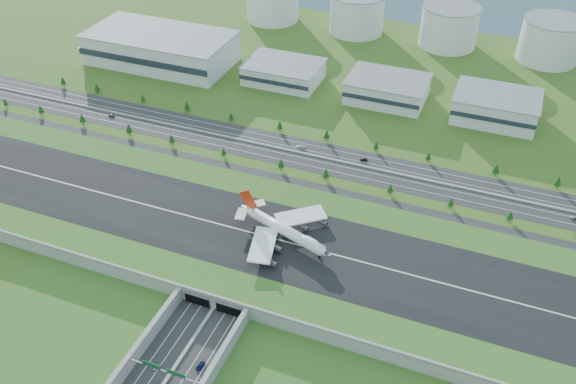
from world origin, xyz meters
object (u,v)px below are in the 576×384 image
at_px(car_0, 156,367).
at_px(car_7, 301,146).
at_px(car_2, 201,365).
at_px(boeing_747, 284,230).
at_px(car_5, 364,160).
at_px(car_4, 112,116).
at_px(car_6, 576,218).
at_px(fuel_tank_a, 273,2).

distance_m(car_0, car_7, 192.26).
xyz_separation_m(car_2, car_7, (-22.16, 184.17, 0.12)).
distance_m(boeing_747, car_0, 97.25).
xyz_separation_m(car_2, car_5, (22.00, 184.24, 0.05)).
xyz_separation_m(car_4, car_6, (318.38, -0.66, -0.02)).
xyz_separation_m(boeing_747, car_0, (-23.38, -93.52, -12.81)).
distance_m(boeing_747, car_6, 170.78).
bearing_deg(car_0, car_7, 107.12).
xyz_separation_m(car_5, car_6, (130.48, -12.74, 0.05)).
xyz_separation_m(car_4, car_5, (187.90, 12.09, -0.06)).
height_order(fuel_tank_a, car_6, fuel_tank_a).
height_order(fuel_tank_a, car_7, fuel_tank_a).
bearing_deg(car_7, car_4, -93.53).
xyz_separation_m(fuel_tank_a, car_0, (112.58, -400.67, -16.70)).
bearing_deg(fuel_tank_a, car_5, -53.81).
bearing_deg(car_6, car_2, 131.82).
bearing_deg(car_6, car_0, 129.96).
bearing_deg(car_0, fuel_tank_a, 121.54).
distance_m(car_4, car_7, 144.24).
xyz_separation_m(fuel_tank_a, car_7, (108.30, -208.46, -16.54)).
bearing_deg(boeing_747, car_2, -75.01).
distance_m(car_6, car_7, 175.10).
bearing_deg(car_6, car_4, 83.34).
bearing_deg(car_0, boeing_747, 91.81).
bearing_deg(boeing_747, car_7, 124.32).
distance_m(car_2, car_5, 185.54).
distance_m(boeing_747, car_5, 100.93).
bearing_deg(car_0, car_6, 62.35).
relative_size(car_6, car_7, 1.02).
xyz_separation_m(car_0, car_4, (-148.01, 180.19, 0.17)).
height_order(car_5, car_7, car_7).
relative_size(car_4, car_7, 0.85).
xyz_separation_m(boeing_747, car_7, (-27.65, 98.69, -12.65)).
distance_m(car_0, car_2, 19.61).
relative_size(car_0, car_7, 0.68).
height_order(boeing_747, car_6, boeing_747).
height_order(boeing_747, car_4, boeing_747).
relative_size(fuel_tank_a, car_7, 8.60).
relative_size(boeing_747, car_5, 13.01).
relative_size(car_5, car_6, 0.79).
bearing_deg(car_2, car_7, -75.45).
bearing_deg(car_7, fuel_tank_a, -160.85).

